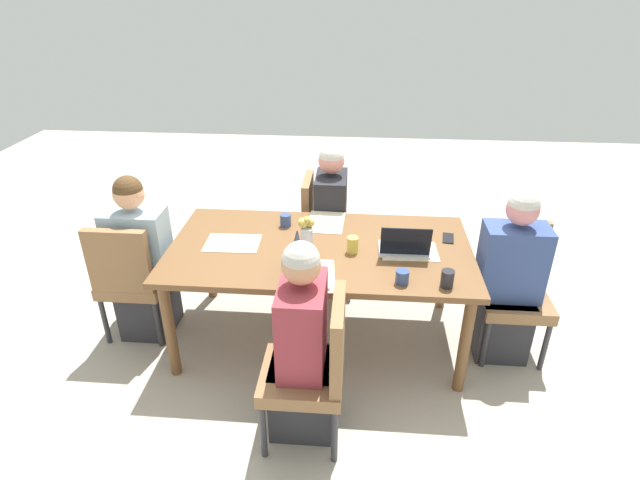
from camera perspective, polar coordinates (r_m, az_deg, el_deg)
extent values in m
plane|color=#B2A899|center=(3.78, 0.00, -10.63)|extent=(10.00, 10.00, 0.00)
cube|color=brown|center=(3.37, 0.00, -1.05)|extent=(1.99, 1.07, 0.04)
cylinder|color=brown|center=(4.00, 13.70, -3.02)|extent=(0.07, 0.07, 0.70)
cylinder|color=brown|center=(4.11, -12.28, -1.99)|extent=(0.07, 0.07, 0.70)
cylinder|color=brown|center=(3.27, 15.81, -11.19)|extent=(0.07, 0.07, 0.70)
cylinder|color=brown|center=(3.40, -16.41, -9.58)|extent=(0.07, 0.07, 0.70)
cube|color=olive|center=(4.24, 1.24, 0.62)|extent=(0.44, 0.44, 0.08)
cube|color=olive|center=(4.14, -1.36, 3.98)|extent=(0.06, 0.42, 0.45)
cylinder|color=#333338|center=(4.51, 3.77, -0.91)|extent=(0.04, 0.04, 0.37)
cylinder|color=#333338|center=(4.18, 3.65, -3.42)|extent=(0.04, 0.04, 0.37)
cylinder|color=#333338|center=(4.52, -1.05, -0.73)|extent=(0.04, 0.04, 0.37)
cylinder|color=#333338|center=(4.20, -1.55, -3.21)|extent=(0.04, 0.04, 0.37)
cube|color=#2D2D33|center=(4.27, 1.16, -1.96)|extent=(0.36, 0.34, 0.45)
cube|color=#232328|center=(4.06, 1.23, 3.87)|extent=(0.24, 0.40, 0.50)
sphere|color=tan|center=(3.92, 1.28, 8.81)|extent=(0.20, 0.20, 0.20)
sphere|color=beige|center=(3.91, 1.29, 9.23)|extent=(0.19, 0.19, 0.19)
cube|color=olive|center=(3.85, -19.74, -4.25)|extent=(0.44, 0.44, 0.08)
cube|color=olive|center=(3.57, -21.55, -2.24)|extent=(0.42, 0.06, 0.45)
cylinder|color=#333338|center=(4.18, -20.67, -5.32)|extent=(0.04, 0.04, 0.37)
cylinder|color=#333338|center=(4.04, -15.75, -5.71)|extent=(0.04, 0.04, 0.37)
cylinder|color=#333338|center=(3.91, -22.84, -8.32)|extent=(0.04, 0.04, 0.37)
cylinder|color=#333338|center=(3.75, -17.60, -8.88)|extent=(0.04, 0.04, 0.37)
cube|color=#2D2D33|center=(3.92, -18.50, -6.60)|extent=(0.34, 0.36, 0.45)
cube|color=#99B7CC|center=(3.69, -19.60, -0.48)|extent=(0.40, 0.24, 0.50)
sphere|color=#E2A176|center=(3.53, -20.55, 4.80)|extent=(0.20, 0.20, 0.20)
sphere|color=#51381E|center=(3.52, -20.63, 5.25)|extent=(0.19, 0.19, 0.19)
cube|color=olive|center=(2.86, -2.02, -14.88)|extent=(0.44, 0.44, 0.08)
cube|color=olive|center=(2.68, 2.00, -10.94)|extent=(0.06, 0.42, 0.45)
cylinder|color=#333338|center=(2.91, -6.35, -20.39)|extent=(0.04, 0.04, 0.37)
cylinder|color=#333338|center=(3.17, -5.09, -15.31)|extent=(0.04, 0.04, 0.37)
cylinder|color=#333338|center=(2.88, 1.63, -20.95)|extent=(0.04, 0.04, 0.37)
cylinder|color=#333338|center=(3.14, 2.03, -15.74)|extent=(0.04, 0.04, 0.37)
cube|color=#2D2D33|center=(3.03, -1.83, -16.68)|extent=(0.36, 0.34, 0.45)
cube|color=#93333D|center=(2.72, -1.98, -9.54)|extent=(0.24, 0.40, 0.50)
sphere|color=tan|center=(2.51, -2.12, -2.82)|extent=(0.20, 0.20, 0.20)
sphere|color=beige|center=(2.50, -2.13, -2.23)|extent=(0.19, 0.19, 0.19)
cube|color=olive|center=(3.65, 20.77, -6.28)|extent=(0.44, 0.44, 0.08)
cube|color=olive|center=(3.68, 20.76, -1.19)|extent=(0.42, 0.06, 0.45)
cylinder|color=#333338|center=(3.69, 23.77, -10.83)|extent=(0.04, 0.04, 0.37)
cylinder|color=#333338|center=(3.58, 17.94, -10.94)|extent=(0.04, 0.04, 0.37)
cylinder|color=#333338|center=(3.98, 22.22, -7.46)|extent=(0.04, 0.04, 0.37)
cylinder|color=#333338|center=(3.88, 16.83, -7.44)|extent=(0.04, 0.04, 0.37)
cube|color=#2D2D33|center=(3.74, 19.41, -8.62)|extent=(0.34, 0.36, 0.45)
cube|color=#384C84|center=(3.49, 20.62, -2.31)|extent=(0.40, 0.24, 0.50)
sphere|color=#D58488|center=(3.33, 21.67, 3.20)|extent=(0.20, 0.20, 0.20)
sphere|color=beige|center=(3.32, 21.76, 3.67)|extent=(0.19, 0.19, 0.19)
cylinder|color=silver|center=(3.28, -1.49, 0.01)|extent=(0.08, 0.08, 0.16)
sphere|color=gold|center=(3.22, -1.92, 1.93)|extent=(0.07, 0.07, 0.07)
cylinder|color=#477A3D|center=(3.23, -1.92, 1.61)|extent=(0.01, 0.01, 0.04)
sphere|color=gold|center=(3.21, -1.48, 2.22)|extent=(0.05, 0.05, 0.05)
cylinder|color=#477A3D|center=(3.22, -1.48, 1.74)|extent=(0.01, 0.01, 0.06)
sphere|color=gold|center=(3.24, -1.13, 1.96)|extent=(0.06, 0.06, 0.06)
cylinder|color=#477A3D|center=(3.25, -1.13, 1.71)|extent=(0.01, 0.01, 0.03)
cube|color=beige|center=(3.69, 0.64, 2.00)|extent=(0.27, 0.37, 0.00)
cube|color=beige|center=(3.46, -9.72, -0.34)|extent=(0.37, 0.27, 0.00)
cube|color=beige|center=(3.04, -0.81, -4.07)|extent=(0.29, 0.38, 0.00)
cube|color=beige|center=(3.36, 9.94, -1.22)|extent=(0.37, 0.27, 0.00)
cube|color=silver|center=(3.05, -0.77, -3.79)|extent=(0.22, 0.32, 0.02)
cube|color=black|center=(3.00, -2.52, -1.99)|extent=(0.05, 0.31, 0.20)
cube|color=silver|center=(3.35, 9.29, -1.04)|extent=(0.32, 0.22, 0.02)
cube|color=black|center=(3.22, 9.54, -0.18)|extent=(0.31, 0.04, 0.20)
cylinder|color=#DBC64C|center=(3.28, 3.65, -0.53)|extent=(0.07, 0.07, 0.11)
cylinder|color=#33477A|center=(3.00, 9.16, -4.08)|extent=(0.08, 0.08, 0.08)
cylinder|color=#232328|center=(3.02, 14.00, -4.21)|extent=(0.08, 0.08, 0.10)
cylinder|color=#33477A|center=(3.63, -3.86, 2.22)|extent=(0.08, 0.08, 0.09)
cube|color=black|center=(3.57, 14.09, 0.20)|extent=(0.09, 0.16, 0.01)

